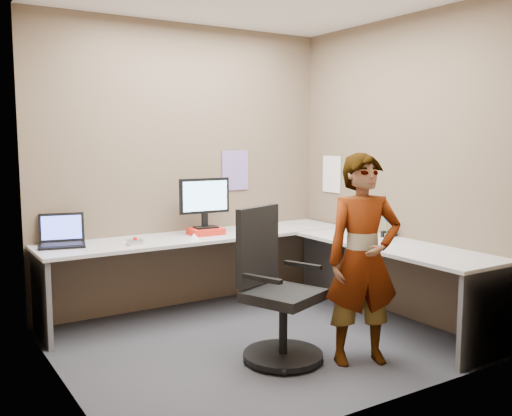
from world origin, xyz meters
TOP-DOWN VIEW (x-y plane):
  - ground at (0.00, 0.00)m, footprint 3.00×3.00m
  - wall_back at (0.00, 1.30)m, footprint 3.00×0.00m
  - wall_right at (1.50, 0.00)m, footprint 0.00×2.70m
  - wall_left at (-1.50, 0.00)m, footprint 0.00×2.70m
  - desk at (0.44, 0.39)m, footprint 2.98×2.58m
  - paper_ream at (0.05, 0.98)m, footprint 0.32×0.24m
  - monitor at (0.05, 1.00)m, footprint 0.49×0.15m
  - laptop at (-1.22, 1.14)m, footprint 0.43×0.38m
  - trackball_mouse at (-0.69, 0.84)m, footprint 0.12×0.08m
  - origami at (-0.17, 0.77)m, footprint 0.10×0.10m
  - stapler at (1.41, -0.02)m, footprint 0.16×0.08m
  - flower at (1.37, -0.03)m, footprint 0.07×0.07m
  - calendar_purple at (0.55, 1.29)m, footprint 0.30×0.01m
  - calendar_white at (1.49, 0.90)m, footprint 0.01×0.28m
  - sticky_note_a at (1.49, 0.55)m, footprint 0.01×0.07m
  - sticky_note_b at (1.49, 0.60)m, footprint 0.01×0.07m
  - sticky_note_c at (1.49, 0.48)m, footprint 0.01×0.07m
  - sticky_note_d at (1.49, 0.70)m, footprint 0.01×0.07m
  - office_chair at (-0.07, -0.36)m, footprint 0.64×0.64m
  - person at (0.44, -0.73)m, footprint 0.65×0.54m

SIDE VIEW (x-z plane):
  - ground at x=0.00m, z-range 0.00..0.00m
  - office_chair at x=-0.07m, z-range -0.10..1.01m
  - desk at x=0.44m, z-range 0.22..0.95m
  - trackball_mouse at x=-0.69m, z-range 0.72..0.79m
  - stapler at x=1.41m, z-range 0.73..0.78m
  - origami at x=-0.17m, z-range 0.73..0.79m
  - paper_ream at x=0.05m, z-range 0.73..0.79m
  - person at x=0.44m, z-range 0.00..1.52m
  - laptop at x=-1.22m, z-range 0.67..0.93m
  - sticky_note_c at x=1.49m, z-range 0.76..0.84m
  - sticky_note_b at x=1.49m, z-range 0.78..0.86m
  - flower at x=1.37m, z-range 0.77..0.98m
  - sticky_note_d at x=1.49m, z-range 0.88..0.96m
  - sticky_note_a at x=1.49m, z-range 0.91..0.99m
  - monitor at x=0.05m, z-range 0.83..1.30m
  - calendar_white at x=1.49m, z-range 1.06..1.44m
  - calendar_purple at x=0.55m, z-range 1.10..1.50m
  - wall_back at x=0.00m, z-range -0.15..2.85m
  - wall_right at x=1.50m, z-range 0.00..2.70m
  - wall_left at x=-1.50m, z-range 0.00..2.70m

